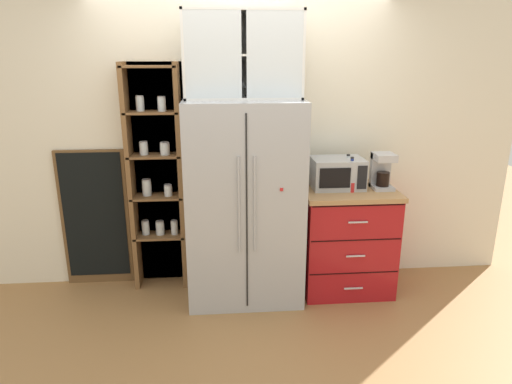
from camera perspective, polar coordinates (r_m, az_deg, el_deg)
ground_plane at (r=4.14m, az=-1.40°, el=-12.64°), size 10.77×10.77×0.00m
wall_back_cream at (r=4.07m, az=-1.87°, el=6.08°), size 5.06×0.10×2.55m
refrigerator at (r=3.80m, az=-1.50°, el=-1.27°), size 0.96×0.70×1.71m
pantry_shelf_column at (r=4.06m, az=-12.45°, el=1.98°), size 0.51×0.25×1.99m
counter_cabinet at (r=4.11m, az=11.28°, el=-5.85°), size 0.81×0.64×0.94m
microwave at (r=3.95m, az=10.25°, el=2.38°), size 0.44×0.33×0.26m
coffee_maker at (r=4.01m, az=15.67°, el=2.64°), size 0.17×0.20×0.31m
mug_red at (r=3.88m, az=12.01°, el=0.69°), size 0.12×0.09×0.08m
bottle_clear at (r=3.99m, az=11.50°, el=2.44°), size 0.07×0.07×0.29m
bottle_cobalt at (r=3.88m, az=11.96°, el=2.03°), size 0.07×0.07×0.29m
upper_cabinet at (r=3.65m, az=-1.70°, el=16.91°), size 0.92×0.32×0.66m
chalkboard_menu at (r=4.31m, az=-19.69°, el=-3.13°), size 0.60×0.04×1.26m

